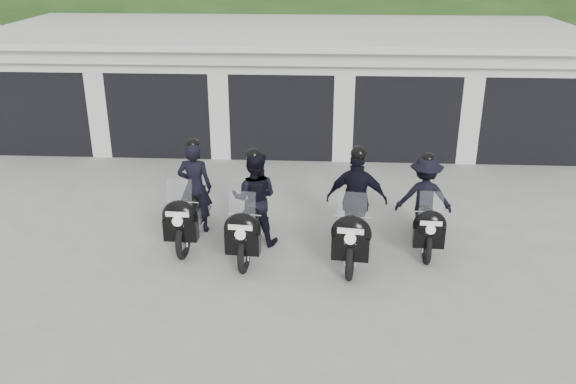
# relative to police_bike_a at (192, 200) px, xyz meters

# --- Properties ---
(ground) EXTENTS (80.00, 80.00, 0.00)m
(ground) POSITION_rel_police_bike_a_xyz_m (1.37, -0.98, -0.76)
(ground) COLOR #9D9D97
(ground) RESTS_ON ground
(garage_block) EXTENTS (16.40, 6.80, 2.96)m
(garage_block) POSITION_rel_police_bike_a_xyz_m (1.37, 7.07, 0.66)
(garage_block) COLOR silver
(garage_block) RESTS_ON ground
(background_vegetation) EXTENTS (20.00, 3.90, 5.80)m
(background_vegetation) POSITION_rel_police_bike_a_xyz_m (1.74, 11.93, 2.01)
(background_vegetation) COLOR #193513
(background_vegetation) RESTS_ON ground
(police_bike_a) EXTENTS (0.70, 2.21, 1.92)m
(police_bike_a) POSITION_rel_police_bike_a_xyz_m (0.00, 0.00, 0.00)
(police_bike_a) COLOR black
(police_bike_a) RESTS_ON ground
(police_bike_b) EXTENTS (0.90, 2.18, 1.89)m
(police_bike_b) POSITION_rel_police_bike_a_xyz_m (1.18, -0.33, 0.04)
(police_bike_b) COLOR black
(police_bike_b) RESTS_ON ground
(police_bike_c) EXTENTS (1.15, 2.29, 2.00)m
(police_bike_c) POSITION_rel_police_bike_a_xyz_m (3.01, -0.41, 0.08)
(police_bike_c) COLOR black
(police_bike_c) RESTS_ON ground
(police_bike_d) EXTENTS (1.07, 1.99, 1.73)m
(police_bike_d) POSITION_rel_police_bike_a_xyz_m (4.30, 0.09, -0.02)
(police_bike_d) COLOR black
(police_bike_d) RESTS_ON ground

